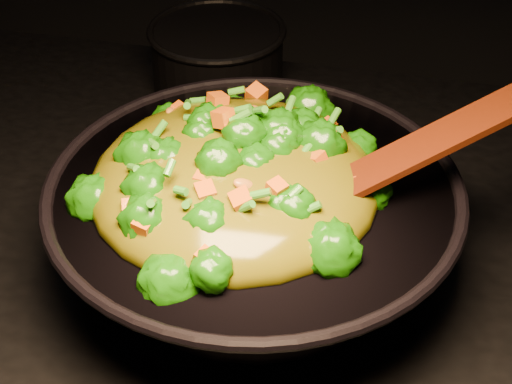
# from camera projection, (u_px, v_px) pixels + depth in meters

# --- Properties ---
(wok) EXTENTS (0.54, 0.54, 0.13)m
(wok) POSITION_uv_depth(u_px,v_px,m) (254.00, 230.00, 0.93)
(wok) COLOR black
(wok) RESTS_ON stovetop
(stir_fry) EXTENTS (0.43, 0.43, 0.11)m
(stir_fry) POSITION_uv_depth(u_px,v_px,m) (234.00, 146.00, 0.86)
(stir_fry) COLOR #186006
(stir_fry) RESTS_ON wok
(spatula) EXTENTS (0.29, 0.18, 0.13)m
(spatula) POSITION_uv_depth(u_px,v_px,m) (398.00, 159.00, 0.85)
(spatula) COLOR #3D1C07
(spatula) RESTS_ON wok
(back_pot) EXTENTS (0.28, 0.28, 0.12)m
(back_pot) POSITION_uv_depth(u_px,v_px,m) (218.00, 61.00, 1.27)
(back_pot) COLOR black
(back_pot) RESTS_ON stovetop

